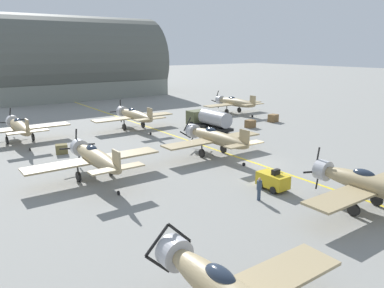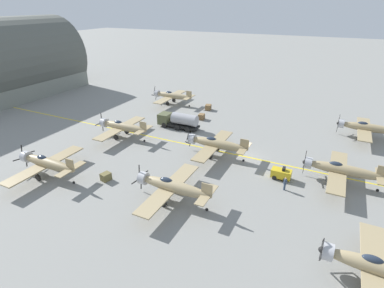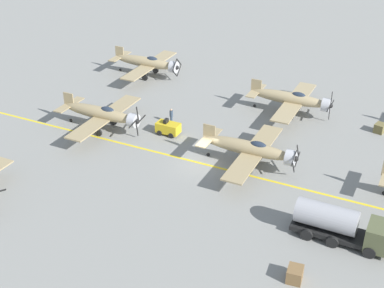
% 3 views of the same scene
% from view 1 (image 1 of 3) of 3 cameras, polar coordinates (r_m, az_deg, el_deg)
% --- Properties ---
extents(ground_plane, '(400.00, 400.00, 0.00)m').
position_cam_1_polar(ground_plane, '(38.40, 9.66, -2.90)').
color(ground_plane, gray).
extents(taxiway_stripe, '(0.30, 160.00, 0.01)m').
position_cam_1_polar(taxiway_stripe, '(38.40, 9.66, -2.90)').
color(taxiway_stripe, yellow).
rests_on(taxiway_stripe, ground).
extents(airplane_mid_left, '(12.00, 9.98, 3.80)m').
position_cam_1_polar(airplane_mid_left, '(33.76, -14.53, -2.00)').
color(airplane_mid_left, tan).
rests_on(airplane_mid_left, ground).
extents(airplane_far_right, '(12.00, 9.98, 3.71)m').
position_cam_1_polar(airplane_far_right, '(67.19, 6.51, 6.32)').
color(airplane_far_right, tan).
rests_on(airplane_far_right, ground).
extents(airplane_mid_center, '(12.00, 9.98, 3.65)m').
position_cam_1_polar(airplane_mid_center, '(40.07, 3.53, 0.98)').
color(airplane_mid_center, tan).
rests_on(airplane_mid_center, ground).
extents(airplane_far_center, '(12.00, 9.98, 3.80)m').
position_cam_1_polar(airplane_far_center, '(54.13, -8.76, 4.33)').
color(airplane_far_center, tan).
rests_on(airplane_far_center, ground).
extents(airplane_near_center, '(12.00, 9.98, 3.79)m').
position_cam_1_polar(airplane_near_center, '(29.00, 25.84, -5.71)').
color(airplane_near_center, tan).
rests_on(airplane_near_center, ground).
extents(airplane_far_left, '(12.00, 9.98, 3.79)m').
position_cam_1_polar(airplane_far_left, '(50.16, -24.81, 2.38)').
color(airplane_far_left, '#9B865D').
rests_on(airplane_far_left, ground).
extents(fuel_tanker, '(2.68, 8.00, 2.98)m').
position_cam_1_polar(fuel_tanker, '(52.94, 2.59, 3.71)').
color(fuel_tanker, black).
rests_on(fuel_tanker, ground).
extents(tow_tractor, '(1.57, 2.60, 1.79)m').
position_cam_1_polar(tow_tractor, '(31.42, 12.22, -5.43)').
color(tow_tractor, gold).
rests_on(tow_tractor, ground).
extents(ground_crew_walking, '(0.39, 0.39, 1.81)m').
position_cam_1_polar(ground_crew_walking, '(28.99, 10.20, -6.61)').
color(ground_crew_walking, '#334256').
rests_on(ground_crew_walking, ground).
extents(supply_crate_by_tanker, '(1.45, 1.26, 1.12)m').
position_cam_1_polar(supply_crate_by_tanker, '(55.57, 8.87, 3.06)').
color(supply_crate_by_tanker, brown).
rests_on(supply_crate_by_tanker, ground).
extents(supply_crate_mid_lane, '(1.62, 1.43, 1.18)m').
position_cam_1_polar(supply_crate_mid_lane, '(60.69, 12.27, 3.88)').
color(supply_crate_mid_lane, brown).
rests_on(supply_crate_mid_lane, ground).
extents(supply_crate_outboard, '(1.44, 1.29, 1.03)m').
position_cam_1_polar(supply_crate_outboard, '(43.61, -19.26, -0.73)').
color(supply_crate_outboard, brown).
rests_on(supply_crate_outboard, ground).
extents(hangar, '(38.30, 21.10, 21.10)m').
position_cam_1_polar(hangar, '(95.52, -16.92, 11.23)').
color(hangar, gray).
rests_on(hangar, ground).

